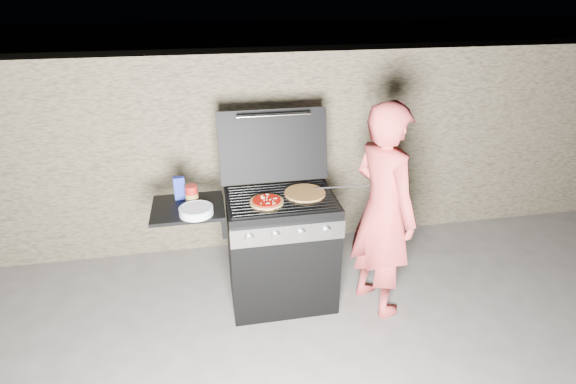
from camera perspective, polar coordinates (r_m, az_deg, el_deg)
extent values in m
plane|color=#5A544E|center=(3.76, -0.77, -13.20)|extent=(50.00, 50.00, 0.00)
cube|color=#786D4F|center=(4.23, -3.30, 5.42)|extent=(8.00, 0.35, 1.80)
cylinder|color=#BE8B3F|center=(3.32, 2.16, -0.14)|extent=(0.38, 0.38, 0.02)
cylinder|color=maroon|center=(3.25, -12.14, -0.30)|extent=(0.12, 0.12, 0.14)
cube|color=navy|center=(3.32, -13.61, 0.49)|extent=(0.08, 0.05, 0.17)
cylinder|color=silver|center=(3.11, -11.58, -2.34)|extent=(0.30, 0.30, 0.05)
imported|color=#CB4240|center=(3.33, 11.98, -2.43)|extent=(0.57, 0.70, 1.65)
cylinder|color=black|center=(3.34, 6.59, 0.63)|extent=(0.41, 0.20, 0.09)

